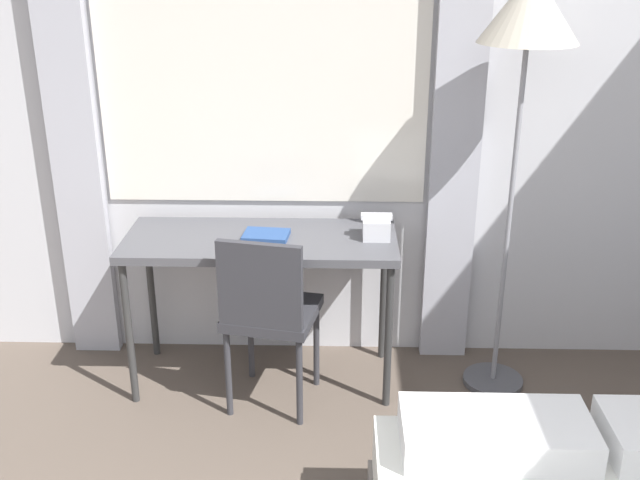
{
  "coord_description": "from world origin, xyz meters",
  "views": [
    {
      "loc": [
        -0.05,
        -0.53,
        2.09
      ],
      "look_at": [
        -0.12,
        2.35,
        0.92
      ],
      "focal_mm": 42.0,
      "sensor_mm": 36.0,
      "label": 1
    }
  ],
  "objects_px": {
    "desk_chair": "(268,309)",
    "standing_lamp": "(528,31)",
    "book": "(266,235)",
    "telephone": "(376,227)",
    "desk": "(261,250)"
  },
  "relations": [
    {
      "from": "book",
      "to": "standing_lamp",
      "type": "bearing_deg",
      "value": -0.86
    },
    {
      "from": "desk_chair",
      "to": "standing_lamp",
      "type": "distance_m",
      "value": 1.65
    },
    {
      "from": "desk",
      "to": "standing_lamp",
      "type": "relative_size",
      "value": 0.65
    },
    {
      "from": "telephone",
      "to": "book",
      "type": "distance_m",
      "value": 0.52
    },
    {
      "from": "desk",
      "to": "book",
      "type": "bearing_deg",
      "value": -13.12
    },
    {
      "from": "standing_lamp",
      "to": "desk",
      "type": "bearing_deg",
      "value": 178.84
    },
    {
      "from": "desk_chair",
      "to": "standing_lamp",
      "type": "bearing_deg",
      "value": 23.05
    },
    {
      "from": "standing_lamp",
      "to": "book",
      "type": "bearing_deg",
      "value": 179.14
    },
    {
      "from": "desk_chair",
      "to": "book",
      "type": "bearing_deg",
      "value": 107.31
    },
    {
      "from": "desk_chair",
      "to": "telephone",
      "type": "distance_m",
      "value": 0.64
    },
    {
      "from": "desk_chair",
      "to": "book",
      "type": "distance_m",
      "value": 0.36
    },
    {
      "from": "standing_lamp",
      "to": "telephone",
      "type": "height_order",
      "value": "standing_lamp"
    },
    {
      "from": "desk",
      "to": "standing_lamp",
      "type": "distance_m",
      "value": 1.55
    },
    {
      "from": "standing_lamp",
      "to": "book",
      "type": "distance_m",
      "value": 1.47
    },
    {
      "from": "desk_chair",
      "to": "standing_lamp",
      "type": "relative_size",
      "value": 0.45
    }
  ]
}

